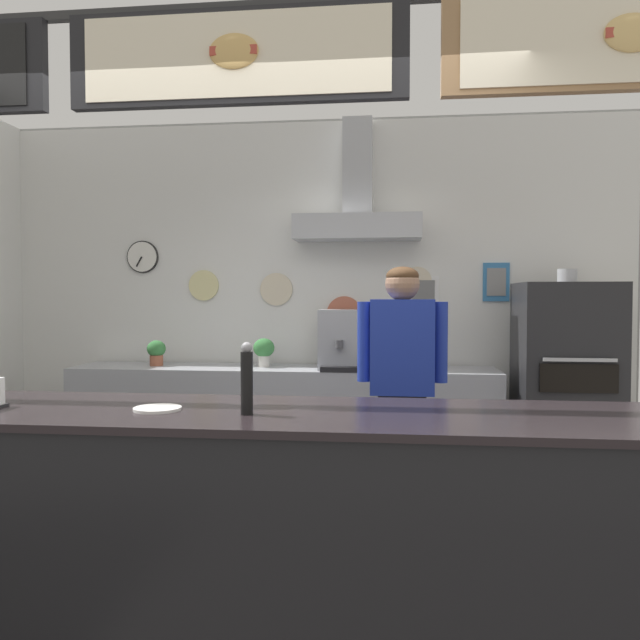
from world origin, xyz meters
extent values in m
plane|color=#3F3A38|center=(0.00, 0.00, 0.00)|extent=(6.44, 6.44, 0.00)
cube|color=gray|center=(0.00, 2.55, 1.49)|extent=(5.37, 0.12, 2.99)
cube|color=white|center=(0.00, 2.48, 1.49)|extent=(5.33, 0.01, 2.95)
cylinder|color=black|center=(-1.49, 2.47, 1.83)|extent=(0.28, 0.02, 0.28)
cylinder|color=white|center=(-1.49, 2.45, 1.83)|extent=(0.26, 0.01, 0.26)
cube|color=black|center=(-1.51, 2.45, 1.79)|extent=(0.06, 0.01, 0.09)
cylinder|color=beige|center=(-0.93, 2.46, 1.58)|extent=(0.26, 0.02, 0.26)
cylinder|color=beige|center=(-0.29, 2.46, 1.55)|extent=(0.28, 0.02, 0.28)
cylinder|color=#C1664C|center=(0.29, 2.46, 1.34)|extent=(0.30, 0.02, 0.30)
cylinder|color=beige|center=(0.90, 2.46, 1.61)|extent=(0.25, 0.02, 0.25)
cube|color=white|center=(0.95, 2.47, 1.53)|extent=(0.26, 0.02, 0.25)
cube|color=slate|center=(0.95, 2.46, 1.53)|extent=(0.18, 0.01, 0.18)
cube|color=teal|center=(1.55, 2.47, 1.61)|extent=(0.21, 0.02, 0.32)
cube|color=gray|center=(1.55, 2.46, 1.61)|extent=(0.15, 0.01, 0.23)
cube|color=#B7BABF|center=(0.41, 2.30, 2.05)|extent=(1.03, 0.36, 0.20)
cube|color=#B7BABF|center=(0.41, 2.37, 2.54)|extent=(0.24, 0.24, 0.79)
cube|color=#2D2D2D|center=(0.00, -0.03, 2.77)|extent=(4.94, 0.04, 0.04)
cube|color=black|center=(0.00, -0.06, 2.54)|extent=(1.52, 0.05, 0.42)
cube|color=#F2E5C6|center=(0.00, -0.09, 2.54)|extent=(1.36, 0.01, 0.37)
ellipsoid|color=#DBAD60|center=(0.00, -0.10, 2.55)|extent=(0.22, 0.04, 0.15)
cube|color=#B74233|center=(0.00, -0.11, 2.55)|extent=(0.21, 0.01, 0.04)
cube|color=#9E754C|center=(1.65, -0.06, 2.54)|extent=(1.52, 0.05, 0.42)
cube|color=#F2E5C6|center=(1.65, -0.09, 2.54)|extent=(1.36, 0.01, 0.37)
ellipsoid|color=#E5BC70|center=(1.65, -0.10, 2.55)|extent=(0.23, 0.04, 0.16)
cube|color=#B74233|center=(1.65, -0.11, 2.55)|extent=(0.21, 0.01, 0.04)
cube|color=black|center=(0.00, -0.38, 0.50)|extent=(4.01, 0.70, 1.01)
cube|color=black|center=(0.00, -0.38, 1.02)|extent=(4.09, 0.74, 0.03)
cube|color=#A3A5AD|center=(-0.19, 2.15, 0.46)|extent=(3.42, 0.58, 0.91)
cube|color=gray|center=(-0.19, 2.15, 0.16)|extent=(3.25, 0.53, 0.02)
cube|color=#232326|center=(1.98, 1.98, 0.79)|extent=(0.70, 0.61, 1.59)
cube|color=black|center=(1.98, 1.66, 0.92)|extent=(0.52, 0.02, 0.20)
cube|color=#B7BABF|center=(1.98, 1.64, 1.05)|extent=(0.49, 0.02, 0.02)
cylinder|color=#B7BABF|center=(1.98, 1.98, 1.64)|extent=(0.14, 0.14, 0.10)
cube|color=#232328|center=(0.75, 0.93, 0.45)|extent=(0.28, 0.20, 0.91)
cube|color=#1E339E|center=(0.75, 0.93, 1.19)|extent=(0.37, 0.22, 0.56)
cylinder|color=#1E339E|center=(0.98, 0.93, 1.22)|extent=(0.08, 0.08, 0.48)
cylinder|color=#1E339E|center=(0.52, 0.93, 1.22)|extent=(0.08, 0.08, 0.48)
sphere|color=#997056|center=(0.75, 0.93, 1.56)|extent=(0.20, 0.20, 0.20)
ellipsoid|color=#4C331E|center=(0.75, 0.93, 1.61)|extent=(0.19, 0.19, 0.11)
cube|color=#A3A5AD|center=(0.41, 2.13, 1.15)|extent=(0.57, 0.36, 0.47)
cylinder|color=#4C4C51|center=(0.29, 1.91, 1.13)|extent=(0.06, 0.06, 0.06)
cube|color=black|center=(0.41, 1.90, 0.93)|extent=(0.51, 0.10, 0.04)
sphere|color=black|center=(0.58, 1.92, 1.24)|extent=(0.04, 0.04, 0.04)
cylinder|color=#9E563D|center=(-1.25, 2.16, 0.96)|extent=(0.11, 0.11, 0.09)
ellipsoid|color=#387A3D|center=(-1.25, 2.16, 1.05)|extent=(0.15, 0.15, 0.14)
cylinder|color=beige|center=(-0.34, 2.17, 0.96)|extent=(0.09, 0.09, 0.09)
ellipsoid|color=#387A3D|center=(-0.34, 2.17, 1.07)|extent=(0.17, 0.17, 0.16)
cylinder|color=black|center=(0.14, -0.48, 1.16)|extent=(0.05, 0.05, 0.24)
sphere|color=gray|center=(0.14, -0.48, 1.29)|extent=(0.04, 0.04, 0.04)
cylinder|color=white|center=(-0.23, -0.43, 1.04)|extent=(0.19, 0.19, 0.01)
camera|label=1|loc=(0.68, -2.76, 1.48)|focal=34.72mm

